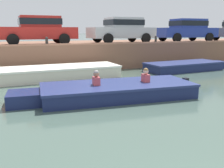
% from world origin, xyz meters
% --- Properties ---
extents(ground_plane, '(400.00, 400.00, 0.00)m').
position_xyz_m(ground_plane, '(0.00, 6.35, 0.00)').
color(ground_plane, '#42564C').
extents(far_quay_wall, '(60.00, 6.00, 1.45)m').
position_xyz_m(far_quay_wall, '(0.00, 15.69, 0.73)').
color(far_quay_wall, brown).
rests_on(far_quay_wall, ground).
extents(far_wall_coping, '(60.00, 0.24, 0.08)m').
position_xyz_m(far_wall_coping, '(0.00, 12.81, 1.49)').
color(far_wall_coping, '#9F6C52').
rests_on(far_wall_coping, far_quay_wall).
extents(boat_moored_central_cream, '(6.56, 2.10, 0.58)m').
position_xyz_m(boat_moored_central_cream, '(-0.39, 11.06, 0.29)').
color(boat_moored_central_cream, silver).
rests_on(boat_moored_central_cream, ground).
extents(boat_moored_east_navy, '(5.37, 2.06, 0.48)m').
position_xyz_m(boat_moored_east_navy, '(6.98, 11.00, 0.24)').
color(boat_moored_east_navy, navy).
rests_on(boat_moored_east_navy, ground).
extents(motorboat_passing, '(6.19, 2.33, 0.96)m').
position_xyz_m(motorboat_passing, '(0.87, 7.00, 0.24)').
color(motorboat_passing, navy).
rests_on(motorboat_passing, ground).
extents(car_left_inner_red, '(4.32, 2.10, 1.54)m').
position_xyz_m(car_left_inner_red, '(-0.75, 14.14, 2.30)').
color(car_left_inner_red, '#B2231E').
rests_on(car_left_inner_red, far_quay_wall).
extents(car_centre_silver, '(4.15, 2.13, 1.54)m').
position_xyz_m(car_centre_silver, '(4.34, 14.14, 2.30)').
color(car_centre_silver, '#B7BABC').
rests_on(car_centre_silver, far_quay_wall).
extents(car_right_inner_blue, '(4.18, 2.12, 1.54)m').
position_xyz_m(car_right_inner_blue, '(9.23, 14.13, 2.30)').
color(car_right_inner_blue, '#233893').
rests_on(car_right_inner_blue, far_quay_wall).
extents(mooring_bollard_mid, '(0.15, 0.15, 0.45)m').
position_xyz_m(mooring_bollard_mid, '(-0.46, 12.94, 1.69)').
color(mooring_bollard_mid, '#2D2B28').
rests_on(mooring_bollard_mid, far_quay_wall).
extents(mooring_bollard_east, '(0.15, 0.15, 0.45)m').
position_xyz_m(mooring_bollard_east, '(6.08, 12.94, 1.69)').
color(mooring_bollard_east, '#2D2B28').
rests_on(mooring_bollard_east, far_quay_wall).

